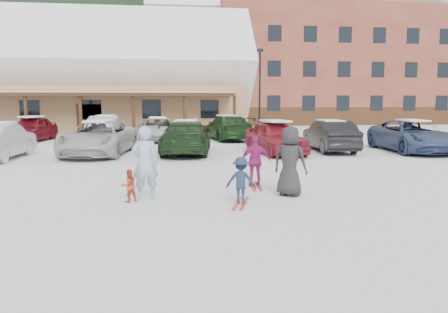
{
  "coord_description": "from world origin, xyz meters",
  "views": [
    {
      "loc": [
        -1.18,
        -10.56,
        2.51
      ],
      "look_at": [
        0.3,
        1.0,
        1.0
      ],
      "focal_mm": 35.0,
      "sensor_mm": 36.0,
      "label": 1
    }
  ],
  "objects": [
    {
      "name": "ground",
      "position": [
        0.0,
        0.0,
        0.0
      ],
      "size": [
        160.0,
        160.0,
        0.0
      ],
      "primitive_type": "plane",
      "color": "white",
      "rests_on": "ground"
    },
    {
      "name": "forested_hillside",
      "position": [
        0.0,
        85.0,
        19.0
      ],
      "size": [
        300.0,
        70.0,
        38.0
      ],
      "primitive_type": "cube",
      "color": "black",
      "rests_on": "ground"
    },
    {
      "name": "day_lodge",
      "position": [
        -9.0,
        27.96,
        3.94
      ],
      "size": [
        29.12,
        12.5,
        10.38
      ],
      "color": "tan",
      "rests_on": "ground"
    },
    {
      "name": "alpine_hotel",
      "position": [
        14.27,
        38.0,
        8.63
      ],
      "size": [
        31.48,
        14.01,
        21.48
      ],
      "color": "brown",
      "rests_on": "ground"
    },
    {
      "name": "lamp_post",
      "position": [
        6.18,
        24.26,
        3.69
      ],
      "size": [
        0.5,
        0.25,
        6.56
      ],
      "color": "black",
      "rests_on": "ground"
    },
    {
      "name": "conifer_3",
      "position": [
        6.0,
        44.0,
        5.12
      ],
      "size": [
        3.96,
        3.96,
        9.18
      ],
      "color": "black",
      "rests_on": "ground"
    },
    {
      "name": "conifer_4",
      "position": [
        34.0,
        46.0,
        6.54
      ],
      "size": [
        5.06,
        5.06,
        11.73
      ],
      "color": "black",
      "rests_on": "ground"
    },
    {
      "name": "adult_skier",
      "position": [
        -1.78,
        0.53,
        0.93
      ],
      "size": [
        0.72,
        0.51,
        1.86
      ],
      "primitive_type": "imported",
      "rotation": [
        0.0,
        0.0,
        3.24
      ],
      "color": "#92B5D2",
      "rests_on": "ground"
    },
    {
      "name": "toddler_red",
      "position": [
        -2.17,
        0.26,
        0.41
      ],
      "size": [
        0.5,
        0.46,
        0.82
      ],
      "primitive_type": "imported",
      "rotation": [
        0.0,
        0.0,
        3.62
      ],
      "color": "#C03C26",
      "rests_on": "ground"
    },
    {
      "name": "child_navy",
      "position": [
        0.55,
        -0.28,
        0.57
      ],
      "size": [
        0.83,
        0.62,
        1.15
      ],
      "primitive_type": "imported",
      "rotation": [
        0.0,
        0.0,
        2.85
      ],
      "color": "#1C2A47",
      "rests_on": "ground"
    },
    {
      "name": "skis_child_navy",
      "position": [
        0.55,
        -0.28,
        0.01
      ],
      "size": [
        0.59,
        1.4,
        0.03
      ],
      "primitive_type": "cube",
      "rotation": [
        0.0,
        0.0,
        2.85
      ],
      "color": "red",
      "rests_on": "ground"
    },
    {
      "name": "child_magenta",
      "position": [
        1.32,
        1.75,
        0.75
      ],
      "size": [
        0.91,
        0.44,
        1.5
      ],
      "primitive_type": "imported",
      "rotation": [
        0.0,
        0.0,
        3.06
      ],
      "color": "#A6206F",
      "rests_on": "ground"
    },
    {
      "name": "skis_child_magenta",
      "position": [
        1.32,
        1.75,
        0.01
      ],
      "size": [
        0.31,
        1.41,
        0.03
      ],
      "primitive_type": "cube",
      "rotation": [
        0.0,
        0.0,
        3.06
      ],
      "color": "red",
      "rests_on": "ground"
    },
    {
      "name": "bystander_dark",
      "position": [
        1.97,
        0.44,
        0.92
      ],
      "size": [
        1.07,
        1.0,
        1.84
      ],
      "primitive_type": "imported",
      "rotation": [
        0.0,
        0.0,
        2.53
      ],
      "color": "#28272A",
      "rests_on": "ground"
    },
    {
      "name": "parked_car_2",
      "position": [
        -4.35,
        9.97,
        0.78
      ],
      "size": [
        3.3,
        5.92,
        1.56
      ],
      "primitive_type": "imported",
      "rotation": [
        0.0,
        0.0,
        -0.13
      ],
      "color": "#BBBBBB",
      "rests_on": "ground"
    },
    {
      "name": "parked_car_3",
      "position": [
        -0.34,
        9.9,
        0.78
      ],
      "size": [
        2.83,
        5.61,
        1.56
      ],
      "primitive_type": "imported",
      "rotation": [
        0.0,
        0.0,
        3.02
      ],
      "color": "#193118",
      "rests_on": "ground"
    },
    {
      "name": "parked_car_4",
      "position": [
        3.79,
        9.37,
        0.78
      ],
      "size": [
        2.48,
        4.77,
        1.55
      ],
      "primitive_type": "imported",
      "rotation": [
        0.0,
        0.0,
        0.15
      ],
      "color": "maroon",
      "rests_on": "ground"
    },
    {
      "name": "parked_car_5",
      "position": [
        6.71,
        10.02,
        0.76
      ],
      "size": [
        1.82,
        4.66,
        1.51
      ],
      "primitive_type": "imported",
      "rotation": [
        0.0,
        0.0,
        3.09
      ],
      "color": "black",
      "rests_on": "ground"
    },
    {
      "name": "parked_car_6",
      "position": [
        10.6,
        9.32,
        0.77
      ],
      "size": [
        2.86,
        5.67,
        1.54
      ],
      "primitive_type": "imported",
      "rotation": [
        0.0,
        0.0,
        -0.06
      ],
      "color": "#37496F",
      "rests_on": "ground"
    },
    {
      "name": "parked_car_8",
      "position": [
        -9.43,
        17.32,
        0.76
      ],
      "size": [
        2.38,
        4.65,
        1.51
      ],
      "primitive_type": "imported",
      "rotation": [
        0.0,
        0.0,
        -0.14
      ],
      "color": "maroon",
      "rests_on": "ground"
    },
    {
      "name": "parked_car_9",
      "position": [
        -4.95,
        16.83,
        0.78
      ],
      "size": [
        1.76,
        4.79,
        1.57
      ],
      "primitive_type": "imported",
      "rotation": [
        0.0,
        0.0,
        3.12
      ],
      "color": "#AEADB3",
      "rests_on": "ground"
    },
    {
      "name": "parked_car_10",
      "position": [
        -1.82,
        16.7,
        0.72
      ],
      "size": [
        2.72,
        5.33,
        1.44
      ],
      "primitive_type": "imported",
      "rotation": [
        0.0,
        0.0,
        0.06
      ],
      "color": "silver",
      "rests_on": "ground"
    },
    {
      "name": "parked_car_11",
      "position": [
        2.52,
        16.7,
        0.77
      ],
      "size": [
        2.99,
        5.59,
        1.54
      ],
      "primitive_type": "imported",
      "rotation": [
        0.0,
        0.0,
        3.3
      ],
      "color": "#183616",
      "rests_on": "ground"
    }
  ]
}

